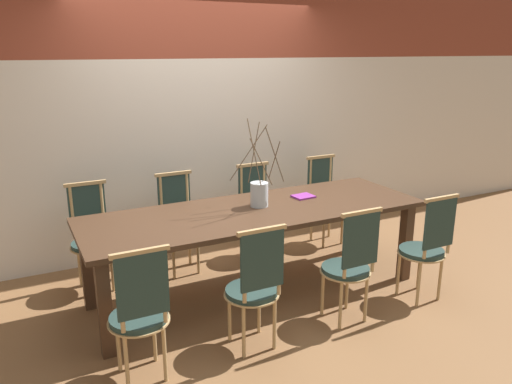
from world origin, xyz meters
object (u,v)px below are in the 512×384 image
at_px(chair_near_center, 350,263).
at_px(vase_centerpiece, 259,193).
at_px(book_stack, 303,196).
at_px(chair_far_center, 257,208).
at_px(dining_table, 256,219).

distance_m(chair_near_center, vase_centerpiece, 0.97).
distance_m(chair_near_center, book_stack, 0.93).
distance_m(chair_far_center, book_stack, 0.71).
relative_size(chair_near_center, book_stack, 4.87).
xyz_separation_m(dining_table, vase_centerpiece, (0.06, 0.07, 0.20)).
height_order(chair_near_center, vase_centerpiece, vase_centerpiece).
distance_m(dining_table, chair_near_center, 0.88).
bearing_deg(chair_near_center, chair_far_center, 90.71).
distance_m(dining_table, vase_centerpiece, 0.22).
relative_size(dining_table, chair_far_center, 3.06).
relative_size(chair_near_center, vase_centerpiece, 1.26).
bearing_deg(dining_table, vase_centerpiece, 45.25).
xyz_separation_m(vase_centerpiece, book_stack, (0.48, 0.05, -0.11)).
height_order(chair_far_center, book_stack, chair_far_center).
height_order(chair_near_center, book_stack, chair_near_center).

